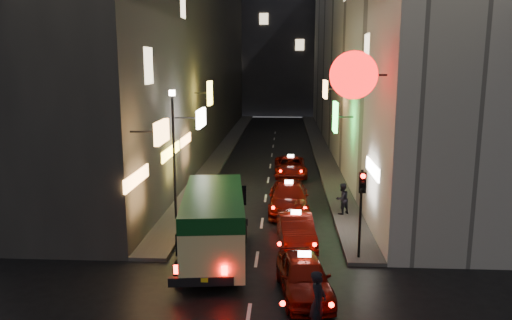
% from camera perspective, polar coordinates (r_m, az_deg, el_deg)
% --- Properties ---
extents(building_left, '(7.54, 52.11, 18.00)m').
position_cam_1_polar(building_left, '(44.98, -8.49, 12.72)').
color(building_left, '#343230').
rests_on(building_left, ground).
extents(building_right, '(8.22, 52.00, 18.00)m').
position_cam_1_polar(building_right, '(44.60, 12.59, 12.60)').
color(building_right, '#B4AEA5').
rests_on(building_right, ground).
extents(building_far, '(30.00, 10.00, 22.00)m').
position_cam_1_polar(building_far, '(76.13, 2.60, 13.64)').
color(building_far, '#333439').
rests_on(building_far, ground).
extents(sidewalk_left, '(1.50, 52.00, 0.15)m').
position_cam_1_polar(sidewalk_left, '(45.01, -3.49, 1.41)').
color(sidewalk_left, '#474442').
rests_on(sidewalk_left, ground).
extents(sidewalk_right, '(1.50, 52.00, 0.15)m').
position_cam_1_polar(sidewalk_right, '(44.81, 7.37, 1.30)').
color(sidewalk_right, '#474442').
rests_on(sidewalk_right, ground).
extents(minibus, '(2.95, 6.59, 2.74)m').
position_cam_1_polar(minibus, '(19.47, -4.84, -6.64)').
color(minibus, '#EAE592').
rests_on(minibus, ground).
extents(taxi_near, '(2.66, 5.19, 1.75)m').
position_cam_1_polar(taxi_near, '(17.05, 5.52, -12.68)').
color(taxi_near, '#620B04').
rests_on(taxi_near, ground).
extents(taxi_second, '(2.44, 4.97, 1.70)m').
position_cam_1_polar(taxi_second, '(21.53, 4.57, -7.58)').
color(taxi_second, '#620B04').
rests_on(taxi_second, ground).
extents(taxi_third, '(2.22, 5.37, 1.87)m').
position_cam_1_polar(taxi_third, '(26.09, 3.76, -4.01)').
color(taxi_third, '#620B04').
rests_on(taxi_third, ground).
extents(taxi_far, '(2.09, 4.76, 1.66)m').
position_cam_1_polar(taxi_far, '(34.19, 3.96, -0.55)').
color(taxi_far, '#620B04').
rests_on(taxi_far, ground).
extents(pedestrian_crossing, '(0.65, 0.80, 2.12)m').
position_cam_1_polar(pedestrian_crossing, '(14.82, 7.12, -15.41)').
color(pedestrian_crossing, black).
rests_on(pedestrian_crossing, ground).
extents(pedestrian_sidewalk, '(0.79, 0.74, 1.79)m').
position_cam_1_polar(pedestrian_sidewalk, '(25.37, 9.82, -4.15)').
color(pedestrian_sidewalk, black).
rests_on(pedestrian_sidewalk, sidewalk_right).
extents(traffic_light, '(0.26, 0.43, 3.50)m').
position_cam_1_polar(traffic_light, '(19.40, 11.98, -3.97)').
color(traffic_light, black).
rests_on(traffic_light, sidewalk_right).
extents(lamp_post, '(0.28, 0.28, 6.22)m').
position_cam_1_polar(lamp_post, '(23.96, -9.38, 1.53)').
color(lamp_post, black).
rests_on(lamp_post, sidewalk_left).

